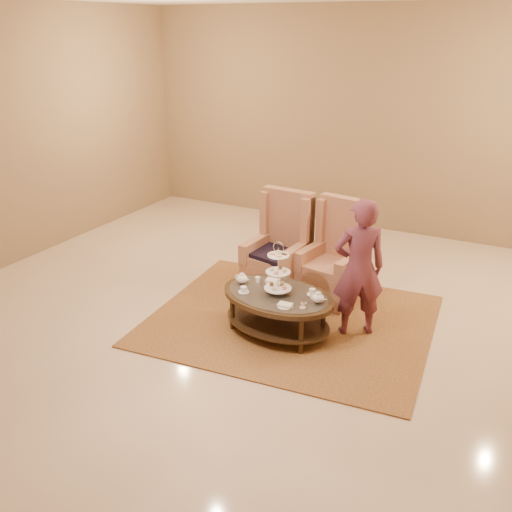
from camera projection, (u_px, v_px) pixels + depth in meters
The scene contains 8 objects.
ground at pixel (259, 330), 6.39m from camera, with size 8.00×8.00×0.00m, color beige.
ceiling at pixel (259, 330), 6.39m from camera, with size 8.00×8.00×0.02m, color white.
wall_back at pixel (374, 122), 9.02m from camera, with size 8.00×0.04×3.50m, color #90724E.
rug at pixel (291, 320), 6.58m from camera, with size 3.30×2.82×0.02m.
tea_table at pixel (278, 301), 6.19m from camera, with size 1.40×1.07×1.08m.
armchair_left at pixel (280, 257), 7.25m from camera, with size 0.75×0.77×1.27m.
armchair_right at pixel (335, 266), 7.02m from camera, with size 0.78×0.80×1.25m.
person at pixel (359, 268), 6.04m from camera, with size 0.68×0.62×1.55m.
Camera 1 is at (2.54, -4.99, 3.18)m, focal length 40.00 mm.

